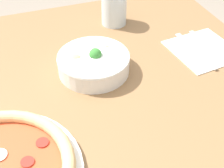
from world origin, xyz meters
TOP-DOWN VIEW (x-y plane):
  - dining_table at (0.00, 0.00)m, footprint 1.12×0.93m
  - bowl at (0.09, 0.07)m, footprint 0.19×0.19m
  - napkin at (0.41, 0.06)m, footprint 0.19×0.19m
  - fork at (0.39, 0.06)m, footprint 0.02×0.19m
  - knife at (0.44, 0.05)m, footprint 0.02×0.19m
  - glass at (0.23, 0.29)m, footprint 0.08×0.08m

SIDE VIEW (x-z plane):
  - dining_table at x=0.00m, z-range 0.27..1.02m
  - napkin at x=0.41m, z-range 0.75..0.76m
  - knife at x=0.44m, z-range 0.76..0.76m
  - fork at x=0.39m, z-range 0.76..0.76m
  - bowl at x=0.09m, z-range 0.75..0.82m
  - glass at x=0.23m, z-range 0.75..0.86m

